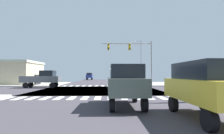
{
  "coord_description": "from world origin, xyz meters",
  "views": [
    {
      "loc": [
        0.98,
        -21.29,
        1.82
      ],
      "look_at": [
        1.67,
        5.7,
        2.93
      ],
      "focal_mm": 28.86,
      "sensor_mm": 36.0,
      "label": 1
    }
  ],
  "objects_px": {
    "sedan_queued_1": "(202,79)",
    "pickup_nearside_1": "(43,78)",
    "street_lamp": "(140,58)",
    "bank_building": "(7,73)",
    "traffic_signal_mast": "(133,52)",
    "suv_farside_1": "(206,85)",
    "suv_middle_3": "(125,82)",
    "suv_crossing_2": "(90,76)"
  },
  "relations": [
    {
      "from": "sedan_queued_1",
      "to": "pickup_nearside_1",
      "type": "bearing_deg",
      "value": -90.0
    },
    {
      "from": "street_lamp",
      "to": "bank_building",
      "type": "xyz_separation_m",
      "value": [
        -25.27,
        -4.24,
        -3.17
      ]
    },
    {
      "from": "traffic_signal_mast",
      "to": "pickup_nearside_1",
      "type": "distance_m",
      "value": 14.01
    },
    {
      "from": "street_lamp",
      "to": "pickup_nearside_1",
      "type": "distance_m",
      "value": 20.72
    },
    {
      "from": "suv_farside_1",
      "to": "sedan_queued_1",
      "type": "height_order",
      "value": "suv_farside_1"
    },
    {
      "from": "traffic_signal_mast",
      "to": "suv_middle_3",
      "type": "xyz_separation_m",
      "value": [
        -3.05,
        -18.1,
        -3.93
      ]
    },
    {
      "from": "bank_building",
      "to": "suv_farside_1",
      "type": "height_order",
      "value": "bank_building"
    },
    {
      "from": "pickup_nearside_1",
      "to": "sedan_queued_1",
      "type": "relative_size",
      "value": 1.19
    },
    {
      "from": "bank_building",
      "to": "pickup_nearside_1",
      "type": "bearing_deg",
      "value": -42.15
    },
    {
      "from": "pickup_nearside_1",
      "to": "sedan_queued_1",
      "type": "xyz_separation_m",
      "value": [
        22.05,
        -0.0,
        -0.17
      ]
    },
    {
      "from": "street_lamp",
      "to": "sedan_queued_1",
      "type": "xyz_separation_m",
      "value": [
        6.29,
        -12.84,
        -4.17
      ]
    },
    {
      "from": "bank_building",
      "to": "suv_middle_3",
      "type": "distance_m",
      "value": 30.13
    },
    {
      "from": "traffic_signal_mast",
      "to": "suv_crossing_2",
      "type": "distance_m",
      "value": 33.69
    },
    {
      "from": "suv_farside_1",
      "to": "suv_crossing_2",
      "type": "bearing_deg",
      "value": 100.67
    },
    {
      "from": "sedan_queued_1",
      "to": "suv_middle_3",
      "type": "relative_size",
      "value": 0.93
    },
    {
      "from": "traffic_signal_mast",
      "to": "bank_building",
      "type": "relative_size",
      "value": 0.65
    },
    {
      "from": "suv_crossing_2",
      "to": "sedan_queued_1",
      "type": "bearing_deg",
      "value": 118.36
    },
    {
      "from": "sedan_queued_1",
      "to": "suv_middle_3",
      "type": "xyz_separation_m",
      "value": [
        -12.19,
        -14.46,
        0.28
      ]
    },
    {
      "from": "pickup_nearside_1",
      "to": "suv_middle_3",
      "type": "height_order",
      "value": "pickup_nearside_1"
    },
    {
      "from": "pickup_nearside_1",
      "to": "suv_crossing_2",
      "type": "bearing_deg",
      "value": 175.4
    },
    {
      "from": "traffic_signal_mast",
      "to": "sedan_queued_1",
      "type": "xyz_separation_m",
      "value": [
        9.14,
        -3.64,
        -4.21
      ]
    },
    {
      "from": "street_lamp",
      "to": "suv_crossing_2",
      "type": "height_order",
      "value": "street_lamp"
    },
    {
      "from": "bank_building",
      "to": "pickup_nearside_1",
      "type": "xyz_separation_m",
      "value": [
        9.51,
        -8.61,
        -0.82
      ]
    },
    {
      "from": "traffic_signal_mast",
      "to": "sedan_queued_1",
      "type": "bearing_deg",
      "value": -21.7
    },
    {
      "from": "street_lamp",
      "to": "sedan_queued_1",
      "type": "distance_m",
      "value": 14.9
    },
    {
      "from": "suv_crossing_2",
      "to": "suv_middle_3",
      "type": "distance_m",
      "value": 50.5
    },
    {
      "from": "suv_farside_1",
      "to": "suv_crossing_2",
      "type": "height_order",
      "value": "same"
    },
    {
      "from": "suv_farside_1",
      "to": "suv_middle_3",
      "type": "distance_m",
      "value": 4.3
    },
    {
      "from": "street_lamp",
      "to": "suv_crossing_2",
      "type": "distance_m",
      "value": 26.4
    },
    {
      "from": "sedan_queued_1",
      "to": "suv_crossing_2",
      "type": "bearing_deg",
      "value": -151.64
    },
    {
      "from": "sedan_queued_1",
      "to": "suv_middle_3",
      "type": "bearing_deg",
      "value": -40.13
    },
    {
      "from": "suv_middle_3",
      "to": "suv_farside_1",
      "type": "bearing_deg",
      "value": -45.76
    },
    {
      "from": "suv_crossing_2",
      "to": "pickup_nearside_1",
      "type": "bearing_deg",
      "value": 85.4
    },
    {
      "from": "bank_building",
      "to": "suv_middle_3",
      "type": "bearing_deg",
      "value": -49.98
    },
    {
      "from": "suv_crossing_2",
      "to": "suv_farside_1",
      "type": "bearing_deg",
      "value": 100.67
    },
    {
      "from": "bank_building",
      "to": "suv_farside_1",
      "type": "distance_m",
      "value": 34.42
    },
    {
      "from": "suv_farside_1",
      "to": "bank_building",
      "type": "bearing_deg",
      "value": 130.55
    },
    {
      "from": "street_lamp",
      "to": "suv_middle_3",
      "type": "distance_m",
      "value": 28.2
    },
    {
      "from": "pickup_nearside_1",
      "to": "suv_middle_3",
      "type": "bearing_deg",
      "value": 34.3
    },
    {
      "from": "street_lamp",
      "to": "suv_farside_1",
      "type": "relative_size",
      "value": 1.95
    },
    {
      "from": "suv_crossing_2",
      "to": "suv_middle_3",
      "type": "height_order",
      "value": "same"
    },
    {
      "from": "bank_building",
      "to": "sedan_queued_1",
      "type": "distance_m",
      "value": 32.73
    }
  ]
}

